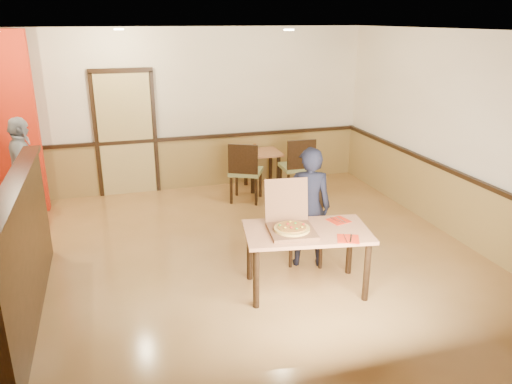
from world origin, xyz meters
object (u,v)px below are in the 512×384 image
Objects in this scene: diner_chair at (306,223)px; condiment at (255,148)px; diner at (308,208)px; side_table at (262,161)px; passerby at (25,175)px; side_chair_right at (298,165)px; side_chair_left at (245,170)px; main_table at (307,239)px; pizza_box at (291,225)px.

diner_chair is 6.62× the size of condiment.
diner is at bearing -83.63° from diner_chair.
passerby reaches higher than side_table.
side_chair_left is at bearing 0.90° from side_chair_right.
diner_chair is 2.88m from side_table.
main_table is 10.88× the size of condiment.
side_chair_right is 2.52m from diner.
diner is (0.14, -2.39, 0.20)m from side_chair_left.
main_table is 1.64× the size of diner_chair.
pizza_box is at bearing -140.94° from passerby.
passerby is 3.76m from condiment.
side_chair_right is at bearing -54.45° from side_table.
diner_chair is 1.42× the size of pizza_box.
main_table is 3.13m from side_chair_right.
diner is 2.39× the size of pizza_box.
side_table is at bearing -52.99° from side_chair_right.
side_table is 0.27m from condiment.
condiment is (3.66, 0.88, -0.08)m from passerby.
pizza_box reaches higher than side_chair_left.
condiment reaches higher than side_table.
passerby reaches higher than main_table.
side_table is at bearing 105.16° from diner_chair.
pizza_box is at bearing 178.95° from main_table.
condiment is at bearing -77.05° from diner.
diner is 0.69m from pizza_box.
pizza_box is (-0.18, 0.03, 0.17)m from main_table.
diner is at bearing 76.06° from main_table.
side_chair_left is 0.77m from condiment.
diner_chair is 0.54× the size of passerby.
diner_chair is 0.88× the size of side_chair_left.
passerby is at bearing 148.93° from main_table.
condiment is (0.65, 3.58, -0.05)m from pizza_box.
side_chair_right reaches higher than condiment.
diner is 4.06m from passerby.
diner is (-0.04, -0.14, 0.27)m from diner_chair.
side_chair_right is at bearing -96.07° from passerby.
passerby is at bearing 30.70° from side_chair_left.
side_chair_left is at bearing 91.48° from pizza_box.
condiment reaches higher than main_table.
side_table is 0.41× the size of passerby.
diner is at bearing 73.00° from side_chair_right.
passerby is at bearing -15.12° from diner.
condiment is at bearing 107.64° from diner_chair.
side_chair_right is 4.24m from passerby.
side_table is at bearing -79.42° from diner.
pizza_box is at bearing -100.31° from condiment.
diner reaches higher than side_table.
side_chair_right is at bearing 80.16° from main_table.
pizza_box reaches higher than diner_chair.
side_chair_right is at bearing -49.45° from condiment.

